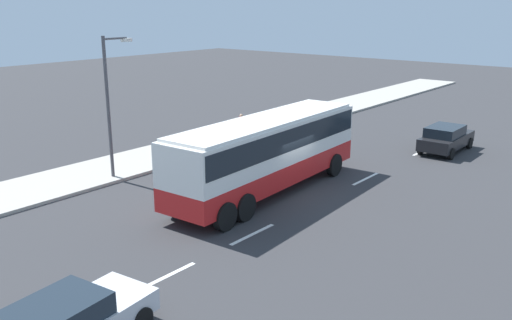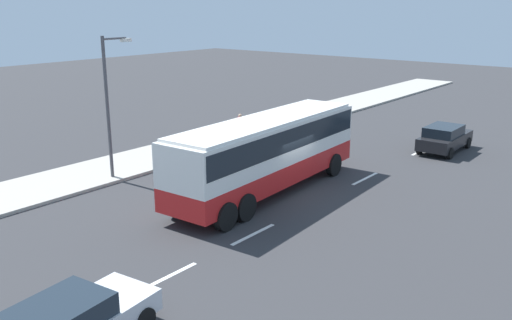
% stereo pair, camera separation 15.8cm
% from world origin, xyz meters
% --- Properties ---
extents(ground_plane, '(120.00, 120.00, 0.00)m').
position_xyz_m(ground_plane, '(0.00, 0.00, 0.00)').
color(ground_plane, '#333335').
extents(sidewalk_curb, '(80.00, 4.00, 0.15)m').
position_xyz_m(sidewalk_curb, '(0.00, 8.79, 0.07)').
color(sidewalk_curb, '#A8A399').
rests_on(sidewalk_curb, ground_plane).
extents(lane_centreline, '(28.30, 0.16, 0.01)m').
position_xyz_m(lane_centreline, '(-2.81, -1.94, 0.00)').
color(lane_centreline, white).
rests_on(lane_centreline, ground_plane).
extents(coach_bus, '(11.33, 3.20, 3.36)m').
position_xyz_m(coach_bus, '(-0.62, 0.52, 2.08)').
color(coach_bus, red).
rests_on(coach_bus, ground_plane).
extents(car_black_sedan, '(4.34, 1.95, 1.52)m').
position_xyz_m(car_black_sedan, '(11.36, -2.98, 0.80)').
color(car_black_sedan, black).
rests_on(car_black_sedan, ground_plane).
extents(pedestrian_near_curb, '(0.32, 0.32, 1.53)m').
position_xyz_m(pedestrian_near_curb, '(6.02, 7.74, 1.02)').
color(pedestrian_near_curb, '#38334C').
rests_on(pedestrian_near_curb, sidewalk_curb).
extents(street_lamp, '(1.62, 0.24, 6.59)m').
position_xyz_m(street_lamp, '(-3.59, 7.45, 3.94)').
color(street_lamp, '#47474C').
rests_on(street_lamp, sidewalk_curb).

